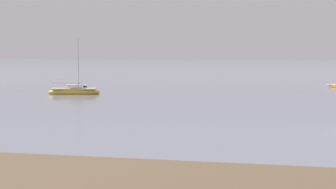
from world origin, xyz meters
name	(u,v)px	position (x,y,z in m)	size (l,w,h in m)	color
sailboat_moored_0	(74,92)	(-34.89, 31.11, 0.34)	(7.42, 3.74, 7.96)	gold
rowboat_moored_3	(78,87)	(-39.64, 43.86, 0.19)	(4.67, 3.58, 0.71)	#23602D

